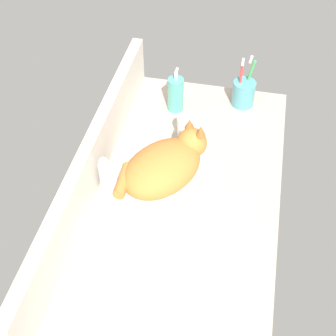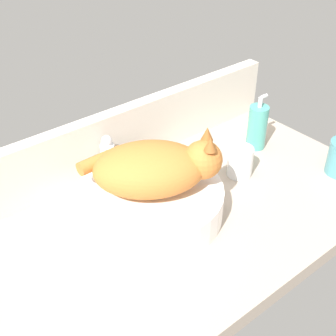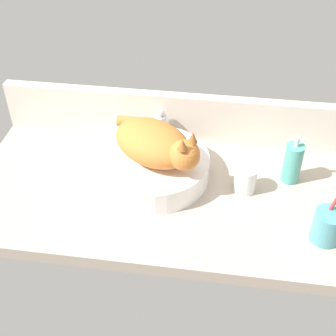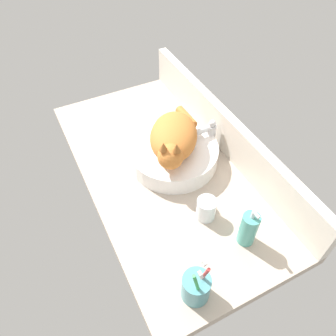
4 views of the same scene
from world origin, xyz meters
The scene contains 7 objects.
ground_plane centered at (0.00, 0.00, -2.00)cm, with size 110.85×57.26×4.00cm, color #B2A08E.
backsplash_panel centered at (0.00, 26.83, 8.17)cm, with size 110.85×3.60×16.35cm, color silver.
sink_basin centered at (-2.01, 5.30, 3.66)cm, with size 33.81×33.81×7.32cm, color white.
cat centered at (-0.82, 4.62, 13.08)cm, with size 30.22×27.82×14.00cm.
faucet centered at (-2.32, 20.89, 7.30)cm, with size 3.60×11.82×13.60cm.
soap_dispenser centered at (39.11, 9.63, 6.48)cm, with size 5.43×5.43×15.99cm.
water_glass centered at (25.60, 3.09, 3.56)cm, with size 6.55×6.55×8.05cm.
Camera 2 is at (-52.07, -62.33, 72.08)cm, focal length 50.00 mm.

